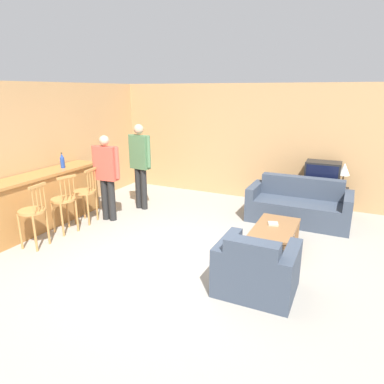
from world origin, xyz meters
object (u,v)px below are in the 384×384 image
object	(u,v)px
person_by_counter	(107,173)
couch_far	(298,206)
tv	(322,175)
person_by_window	(140,162)
bar_chair_near	(33,215)
armchair_near	(256,270)
bar_chair_mid	(64,203)
bottle	(62,161)
tv_unit	(320,199)
book_on_table	(273,224)
coffee_table	(275,229)
bar_chair_far	(85,195)
table_lamp	(344,170)

from	to	relation	value
person_by_counter	couch_far	bearing A→B (deg)	23.86
tv	person_by_window	xyz separation A→B (m)	(-3.48, -1.40, 0.22)
bar_chair_near	armchair_near	bearing A→B (deg)	3.84
bar_chair_mid	bottle	size ratio (longest dim) A/B	3.58
tv_unit	book_on_table	xyz separation A→B (m)	(-0.52, -2.07, 0.12)
couch_far	book_on_table	size ratio (longest dim) A/B	9.75
couch_far	bottle	xyz separation A→B (m)	(-4.19, -1.75, 0.85)
armchair_near	person_by_window	world-z (taller)	person_by_window
tv	person_by_counter	bearing A→B (deg)	-148.76
armchair_near	coffee_table	bearing A→B (deg)	92.33
bar_chair_far	coffee_table	world-z (taller)	bar_chair_far
table_lamp	bar_chair_mid	bearing A→B (deg)	-144.99
tv	bottle	xyz separation A→B (m)	(-4.51, -2.49, 0.35)
bar_chair_mid	person_by_window	size ratio (longest dim) A/B	0.59
tv	table_lamp	size ratio (longest dim) A/B	1.25
coffee_table	tv	xyz separation A→B (m)	(0.47, 2.14, 0.48)
tv_unit	bottle	distance (m)	5.23
tv_unit	tv	size ratio (longest dim) A/B	1.55
bar_chair_mid	book_on_table	size ratio (longest dim) A/B	5.51
bottle	person_by_counter	xyz separation A→B (m)	(0.83, 0.26, -0.22)
bar_chair_near	armchair_near	world-z (taller)	bar_chair_near
bar_chair_mid	bottle	world-z (taller)	bottle
bar_chair_near	bar_chair_mid	xyz separation A→B (m)	(-0.00, 0.66, 0.00)
bar_chair_far	bottle	xyz separation A→B (m)	(-0.53, 0.03, 0.60)
couch_far	bottle	bearing A→B (deg)	-157.37
bar_chair_mid	table_lamp	world-z (taller)	table_lamp
table_lamp	person_by_counter	world-z (taller)	person_by_counter
couch_far	bar_chair_far	bearing A→B (deg)	-154.15
bar_chair_near	coffee_table	distance (m)	3.86
book_on_table	person_by_window	distance (m)	3.10
bar_chair_mid	couch_far	distance (m)	4.34
coffee_table	bottle	bearing A→B (deg)	-174.93
bar_chair_mid	bar_chair_far	bearing A→B (deg)	89.97
bottle	bar_chair_mid	bearing A→B (deg)	-47.15
bar_chair_far	armchair_near	distance (m)	3.70
bar_chair_mid	bottle	xyz separation A→B (m)	(-0.53, 0.57, 0.60)
person_by_counter	tv	bearing A→B (deg)	31.24
tv	armchair_near	bearing A→B (deg)	-96.80
bar_chair_mid	tv	world-z (taller)	tv
armchair_near	book_on_table	size ratio (longest dim) A/B	4.97
tv_unit	tv	world-z (taller)	tv
coffee_table	bar_chair_near	bearing A→B (deg)	-155.70
table_lamp	armchair_near	bearing A→B (deg)	-103.06
tv_unit	book_on_table	bearing A→B (deg)	-104.17
couch_far	coffee_table	size ratio (longest dim) A/B	1.72
bar_chair_far	tv	xyz separation A→B (m)	(3.98, 2.52, 0.25)
tv	person_by_window	distance (m)	3.75
tv	bar_chair_far	bearing A→B (deg)	-147.67
coffee_table	table_lamp	size ratio (longest dim) A/B	2.02
bar_chair_near	couch_far	bearing A→B (deg)	39.07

